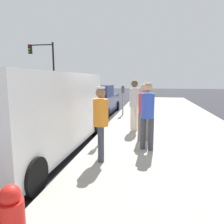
% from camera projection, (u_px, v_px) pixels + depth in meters
% --- Properties ---
extents(ground_plane, '(80.00, 80.00, 0.00)m').
position_uv_depth(ground_plane, '(60.00, 143.00, 6.60)').
color(ground_plane, '#2D2D33').
extents(sidewalk_slab, '(5.00, 32.00, 0.15)m').
position_uv_depth(sidewalk_slab, '(177.00, 148.00, 5.98)').
color(sidewalk_slab, '#9E998E').
rests_on(sidewalk_slab, ground).
extents(parking_meter_near, '(0.14, 0.18, 1.52)m').
position_uv_depth(parking_meter_near, '(102.00, 107.00, 6.12)').
color(parking_meter_near, gray).
rests_on(parking_meter_near, sidewalk_slab).
extents(parking_meter_far, '(0.14, 0.18, 1.52)m').
position_uv_depth(parking_meter_far, '(123.00, 95.00, 10.80)').
color(parking_meter_far, gray).
rests_on(parking_meter_far, sidewalk_slab).
extents(pedestrian_in_blue, '(0.35, 0.34, 1.76)m').
position_uv_depth(pedestrian_in_blue, '(147.00, 111.00, 5.43)').
color(pedestrian_in_blue, '#383D47').
rests_on(pedestrian_in_blue, sidewalk_slab).
extents(pedestrian_in_red, '(0.35, 0.34, 1.70)m').
position_uv_depth(pedestrian_in_red, '(144.00, 108.00, 6.29)').
color(pedestrian_in_red, '#726656').
rests_on(pedestrian_in_red, sidewalk_slab).
extents(pedestrian_in_orange, '(0.34, 0.36, 1.67)m').
position_uv_depth(pedestrian_in_orange, '(101.00, 119.00, 4.72)').
color(pedestrian_in_orange, '#383D47').
rests_on(pedestrian_in_orange, sidewalk_slab).
extents(pedestrian_in_gray, '(0.34, 0.34, 1.81)m').
position_uv_depth(pedestrian_in_gray, '(134.00, 102.00, 7.49)').
color(pedestrian_in_gray, beige).
rests_on(pedestrian_in_gray, sidewalk_slab).
extents(parked_van, '(2.16, 5.22, 2.15)m').
position_uv_depth(parked_van, '(41.00, 110.00, 5.68)').
color(parked_van, white).
rests_on(parked_van, ground).
extents(parked_sedan_ahead, '(1.96, 4.41, 1.65)m').
position_uv_depth(parked_sedan_ahead, '(98.00, 101.00, 12.11)').
color(parked_sedan_ahead, navy).
rests_on(parked_sedan_ahead, ground).
extents(traffic_light_corner, '(2.48, 0.42, 5.20)m').
position_uv_depth(traffic_light_corner, '(45.00, 62.00, 19.03)').
color(traffic_light_corner, black).
rests_on(traffic_light_corner, ground).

